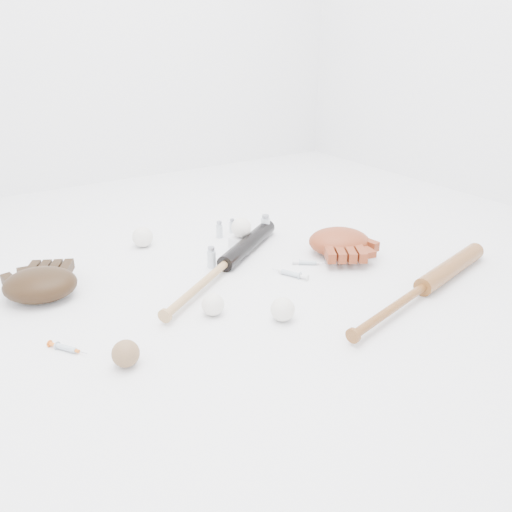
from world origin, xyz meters
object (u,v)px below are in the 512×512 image
bat_dark (225,263)px  pedestal (241,242)px  bat_wood (424,287)px  glove_dark (40,284)px

bat_dark → pedestal: 0.24m
bat_wood → glove_dark: (-1.06, 0.67, 0.02)m
bat_wood → bat_dark: bearing=118.8°
bat_wood → pedestal: size_ratio=11.22×
pedestal → bat_dark: bearing=-135.7°
bat_dark → pedestal: bat_dark is taller
bat_wood → glove_dark: bearing=135.0°
bat_dark → pedestal: (0.17, 0.16, -0.01)m
glove_dark → pedestal: glove_dark is taller
bat_dark → glove_dark: 0.62m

